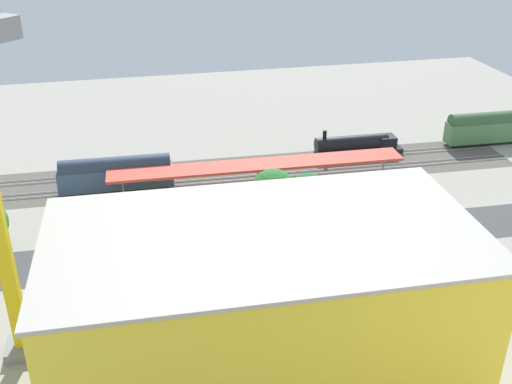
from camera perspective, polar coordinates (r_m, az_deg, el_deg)
The scene contains 22 objects.
ground_plane at distance 85.82m, azimuth -1.39°, elevation -4.00°, with size 166.19×166.19×0.00m, color #9E998C.
rail_bed at distance 103.75m, azimuth -3.61°, elevation 1.68°, with size 103.87×13.29×0.01m, color #5B544C.
street_asphalt at distance 83.09m, azimuth -0.95°, elevation -5.12°, with size 103.87×9.00×0.01m, color #424244.
track_rails at distance 103.68m, azimuth -3.61°, elevation 1.77°, with size 103.83×9.74×0.12m.
platform_canopy_near at distance 96.63m, azimuth 0.18°, elevation 2.54°, with size 47.20×6.02×4.47m.
locomotive at distance 111.96m, azimuth 9.60°, elevation 4.31°, with size 16.29×3.30×5.19m.
passenger_coach at distance 123.03m, azimuth 20.88°, elevation 5.68°, with size 16.28×3.59×6.22m.
freight_coach_far at distance 99.18m, azimuth -12.95°, elevation 1.71°, with size 18.02×3.54×5.80m.
parked_car_0 at distance 87.53m, azimuth 16.07°, elevation -3.91°, with size 4.70×1.84×1.73m.
parked_car_1 at distance 84.84m, azimuth 11.77°, elevation -4.44°, with size 4.13×2.09×1.65m.
parked_car_2 at distance 82.57m, azimuth 7.71°, elevation -5.01°, with size 4.67×1.91×1.65m.
parked_car_3 at distance 80.71m, azimuth 3.21°, elevation -5.55°, with size 4.70×1.97×1.82m.
parked_car_4 at distance 79.25m, azimuth -1.08°, elevation -6.25°, with size 4.22×2.02×1.58m.
construction_building at distance 61.17m, azimuth 0.71°, elevation -9.94°, with size 40.53×21.00×14.63m, color yellow.
construction_roof_slab at distance 57.00m, azimuth 0.75°, elevation -3.87°, with size 41.13×21.60×0.40m, color #B7B2A8.
box_truck_0 at distance 75.25m, azimuth -13.21°, elevation -8.09°, with size 8.71×2.77×3.63m.
box_truck_1 at distance 81.19m, azimuth 6.43°, elevation -4.70°, with size 8.96×2.77×3.57m.
box_truck_2 at distance 76.94m, azimuth -4.51°, elevation -6.56°, with size 9.66×2.93×3.55m.
street_tree_0 at distance 84.58m, azimuth -4.33°, elevation -1.03°, with size 4.17×4.17×6.66m.
street_tree_1 at distance 84.88m, azimuth 1.61°, elevation 0.07°, with size 6.38×6.38×8.96m.
street_tree_2 at distance 87.85m, azimuth 4.87°, elevation 0.19°, with size 5.05×5.05×7.27m.
traffic_light at distance 84.40m, azimuth -2.00°, elevation -1.04°, with size 0.50×0.36×6.90m.
Camera 1 is at (13.94, 72.44, 43.85)m, focal length 42.81 mm.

